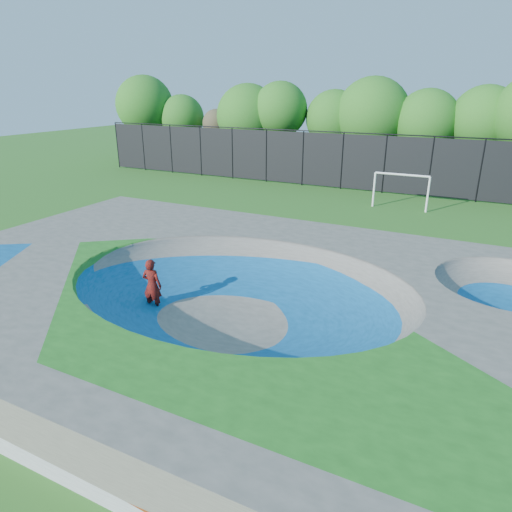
{
  "coord_description": "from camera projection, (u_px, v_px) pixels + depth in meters",
  "views": [
    {
      "loc": [
        6.24,
        -11.17,
        6.99
      ],
      "look_at": [
        -0.87,
        3.0,
        1.1
      ],
      "focal_mm": 32.0,
      "sensor_mm": 36.0,
      "label": 1
    }
  ],
  "objects": [
    {
      "name": "skateboard",
      "position": [
        154.0,
        310.0,
        15.18
      ],
      "size": [
        0.79,
        0.25,
        0.05
      ],
      "primitive_type": "cube",
      "rotation": [
        0.0,
        0.0,
        0.04
      ],
      "color": "black",
      "rests_on": "ground"
    },
    {
      "name": "ground",
      "position": [
        238.0,
        322.0,
        14.42
      ],
      "size": [
        120.0,
        120.0,
        0.0
      ],
      "primitive_type": "plane",
      "color": "#26611B",
      "rests_on": "ground"
    },
    {
      "name": "skate_deck",
      "position": [
        238.0,
        301.0,
        14.16
      ],
      "size": [
        22.0,
        14.0,
        1.5
      ],
      "primitive_type": "cube",
      "color": "gray",
      "rests_on": "ground"
    },
    {
      "name": "soccer_goal",
      "position": [
        401.0,
        185.0,
        27.23
      ],
      "size": [
        3.28,
        0.12,
        2.16
      ],
      "color": "white",
      "rests_on": "ground"
    },
    {
      "name": "fence",
      "position": [
        385.0,
        163.0,
        31.28
      ],
      "size": [
        48.09,
        0.09,
        4.04
      ],
      "color": "black",
      "rests_on": "ground"
    },
    {
      "name": "skater",
      "position": [
        152.0,
        285.0,
        14.87
      ],
      "size": [
        0.72,
        0.53,
        1.82
      ],
      "primitive_type": "imported",
      "rotation": [
        0.0,
        0.0,
        3.28
      ],
      "color": "#AC190D",
      "rests_on": "ground"
    },
    {
      "name": "treeline",
      "position": [
        432.0,
        116.0,
        33.51
      ],
      "size": [
        52.99,
        7.26,
        8.35
      ],
      "color": "#433521",
      "rests_on": "ground"
    }
  ]
}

